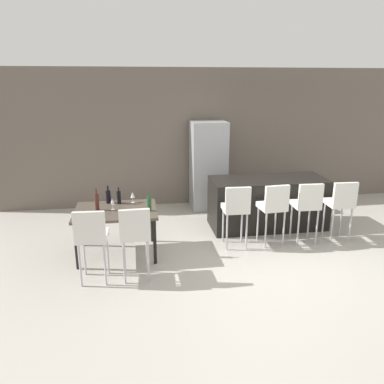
{
  "coord_description": "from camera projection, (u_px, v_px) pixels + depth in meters",
  "views": [
    {
      "loc": [
        -2.05,
        -5.31,
        2.62
      ],
      "look_at": [
        -1.12,
        0.59,
        0.85
      ],
      "focal_mm": 35.02,
      "sensor_mm": 36.0,
      "label": 1
    }
  ],
  "objects": [
    {
      "name": "dining_chair_near",
      "position": [
        91.0,
        234.0,
        4.89
      ],
      "size": [
        0.42,
        0.42,
        1.05
      ],
      "color": "silver",
      "rests_on": "ground_plane"
    },
    {
      "name": "dining_chair_far",
      "position": [
        135.0,
        232.0,
        4.97
      ],
      "size": [
        0.41,
        0.41,
        1.05
      ],
      "color": "silver",
      "rests_on": "ground_plane"
    },
    {
      "name": "wine_glass_left",
      "position": [
        133.0,
        195.0,
        6.0
      ],
      "size": [
        0.07,
        0.07,
        0.17
      ],
      "color": "silver",
      "rests_on": "dining_table"
    },
    {
      "name": "wine_bottle_near",
      "position": [
        97.0,
        202.0,
        5.64
      ],
      "size": [
        0.06,
        0.06,
        0.34
      ],
      "color": "#471E19",
      "rests_on": "dining_table"
    },
    {
      "name": "bar_chair_far",
      "position": [
        341.0,
        201.0,
        6.23
      ],
      "size": [
        0.42,
        0.42,
        1.05
      ],
      "color": "silver",
      "rests_on": "ground_plane"
    },
    {
      "name": "wine_glass_far",
      "position": [
        112.0,
        202.0,
        5.67
      ],
      "size": [
        0.07,
        0.07,
        0.17
      ],
      "color": "silver",
      "rests_on": "dining_table"
    },
    {
      "name": "wine_bottle_inner",
      "position": [
        149.0,
        203.0,
        5.62
      ],
      "size": [
        0.06,
        0.06,
        0.31
      ],
      "color": "#194723",
      "rests_on": "dining_table"
    },
    {
      "name": "bar_chair_middle",
      "position": [
        274.0,
        205.0,
        6.06
      ],
      "size": [
        0.43,
        0.43,
        1.05
      ],
      "color": "silver",
      "rests_on": "ground_plane"
    },
    {
      "name": "wine_bottle_middle",
      "position": [
        119.0,
        197.0,
        5.95
      ],
      "size": [
        0.06,
        0.06,
        0.27
      ],
      "color": "black",
      "rests_on": "dining_table"
    },
    {
      "name": "bar_chair_left",
      "position": [
        236.0,
        207.0,
        5.97
      ],
      "size": [
        0.42,
        0.42,
        1.05
      ],
      "color": "silver",
      "rests_on": "ground_plane"
    },
    {
      "name": "wine_bottle_right",
      "position": [
        108.0,
        196.0,
        5.99
      ],
      "size": [
        0.08,
        0.08,
        0.29
      ],
      "color": "black",
      "rests_on": "dining_table"
    },
    {
      "name": "dining_table",
      "position": [
        116.0,
        214.0,
        5.72
      ],
      "size": [
        1.24,
        0.94,
        0.74
      ],
      "color": "#4C4238",
      "rests_on": "ground_plane"
    },
    {
      "name": "potted_plant",
      "position": [
        307.0,
        188.0,
        8.34
      ],
      "size": [
        0.37,
        0.37,
        0.57
      ],
      "color": "#38383D",
      "rests_on": "ground_plane"
    },
    {
      "name": "ground_plane",
      "position": [
        266.0,
        249.0,
        6.08
      ],
      "size": [
        10.0,
        10.0,
        0.0
      ],
      "primitive_type": "plane",
      "color": "#ADA89E"
    },
    {
      "name": "bar_chair_right",
      "position": [
        307.0,
        203.0,
        6.14
      ],
      "size": [
        0.41,
        0.41,
        1.05
      ],
      "color": "silver",
      "rests_on": "ground_plane"
    },
    {
      "name": "back_wall",
      "position": [
        228.0,
        137.0,
        8.2
      ],
      "size": [
        10.0,
        0.12,
        2.9
      ],
      "primitive_type": "cube",
      "color": "#665B51",
      "rests_on": "ground_plane"
    },
    {
      "name": "refrigerator",
      "position": [
        208.0,
        166.0,
        7.85
      ],
      "size": [
        0.72,
        0.68,
        1.84
      ],
      "primitive_type": "cube",
      "color": "#939699",
      "rests_on": "ground_plane"
    },
    {
      "name": "kitchen_island",
      "position": [
        267.0,
        203.0,
        6.93
      ],
      "size": [
        2.1,
        0.86,
        0.92
      ],
      "primitive_type": "cube",
      "color": "black",
      "rests_on": "ground_plane"
    }
  ]
}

